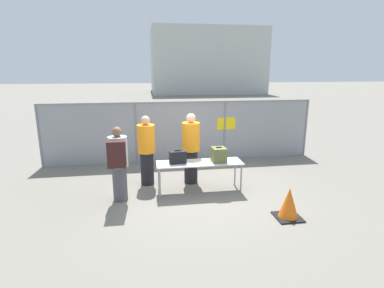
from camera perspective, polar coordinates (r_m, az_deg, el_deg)
ground_plane at (r=7.46m, az=0.33°, el=-8.84°), size 120.00×120.00×0.00m
fence_section at (r=9.54m, az=-1.99°, el=2.65°), size 8.60×0.07×1.93m
inspection_table at (r=7.16m, az=1.44°, el=-3.96°), size 2.05×0.62×0.74m
suitcase_black at (r=7.06m, az=-2.74°, el=-2.49°), size 0.41×0.24×0.32m
suitcase_olive at (r=7.19m, az=5.12°, el=-2.03°), size 0.34×0.36×0.37m
traveler_hooded at (r=6.77m, az=-13.85°, el=-3.26°), size 0.42×0.65×1.69m
security_worker_near at (r=7.68m, az=-0.21°, el=-0.69°), size 0.45×0.45×1.83m
security_worker_far at (r=7.66m, az=-8.66°, el=-1.05°), size 0.44×0.44×1.79m
utility_trailer at (r=12.33m, az=8.10°, el=2.26°), size 4.24×2.20×0.69m
distant_hangar at (r=40.17m, az=2.41°, el=15.41°), size 13.60×10.18×7.73m
traffic_cone at (r=6.36m, az=17.96°, el=-10.82°), size 0.51×0.51×0.64m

